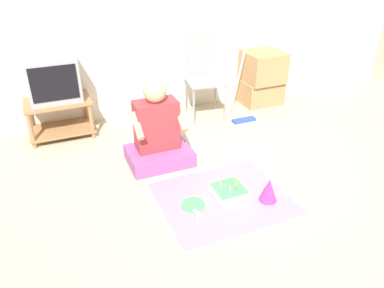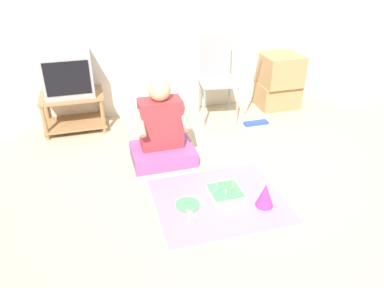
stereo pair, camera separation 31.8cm
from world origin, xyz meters
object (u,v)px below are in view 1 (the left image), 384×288
cardboard_box_stack (262,77)px  paper_plate (193,205)px  tv (53,79)px  person_seated (158,134)px  birthday_cake (229,191)px  party_hat_blue (269,190)px  folding_chair (203,72)px  dust_mop (242,93)px

cardboard_box_stack → paper_plate: (-1.62, -1.63, -0.33)m
tv → person_seated: 1.26m
birthday_cake → party_hat_blue: (0.27, -0.17, 0.06)m
folding_chair → paper_plate: 1.84m
dust_mop → person_seated: 1.31m
tv → birthday_cake: bearing=-55.2°
cardboard_box_stack → paper_plate: bearing=-134.9°
party_hat_blue → paper_plate: party_hat_blue is taller
dust_mop → person_seated: dust_mop is taller
dust_mop → paper_plate: bearing=-131.6°
dust_mop → paper_plate: (-1.15, -1.30, -0.32)m
cardboard_box_stack → party_hat_blue: cardboard_box_stack is taller
folding_chair → dust_mop: bearing=-37.9°
cardboard_box_stack → dust_mop: 0.57m
birthday_cake → party_hat_blue: 0.32m
birthday_cake → party_hat_blue: size_ratio=1.27×
cardboard_box_stack → birthday_cake: size_ratio=2.61×
folding_chair → birthday_cake: (-0.46, -1.58, -0.49)m
cardboard_box_stack → person_seated: person_seated is taller
party_hat_blue → person_seated: bearing=124.1°
dust_mop → party_hat_blue: dust_mop is taller
tv → folding_chair: 1.63m
cardboard_box_stack → party_hat_blue: bearing=-119.8°
cardboard_box_stack → folding_chair: bearing=-177.0°
dust_mop → person_seated: bearing=-155.8°
folding_chair → person_seated: (-0.83, -0.82, -0.24)m
dust_mop → person_seated: size_ratio=1.30×
tv → cardboard_box_stack: bearing=-1.1°
dust_mop → birthday_cake: dust_mop is taller
person_seated → party_hat_blue: bearing=-55.9°
party_hat_blue → birthday_cake: bearing=147.0°
birthday_cake → person_seated: bearing=115.6°
cardboard_box_stack → dust_mop: bearing=-144.9°
birthday_cake → party_hat_blue: bearing=-33.0°
person_seated → paper_plate: person_seated is taller
cardboard_box_stack → birthday_cake: (-1.30, -1.62, -0.29)m
folding_chair → party_hat_blue: (-0.19, -1.75, -0.43)m
person_seated → birthday_cake: 0.88m
person_seated → birthday_cake: (0.36, -0.76, -0.24)m
tv → folding_chair: bearing=-3.2°
cardboard_box_stack → person_seated: (-1.66, -0.86, -0.05)m
cardboard_box_stack → party_hat_blue: 2.08m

